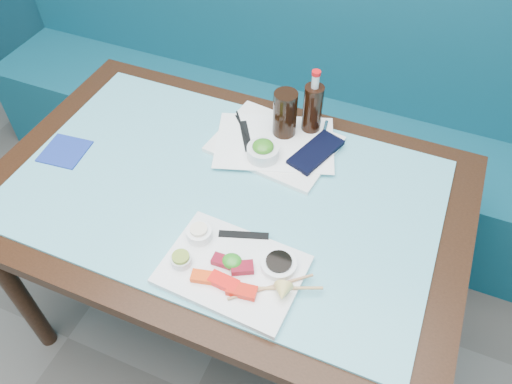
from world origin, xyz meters
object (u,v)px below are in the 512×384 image
at_px(sashimi_plate, 233,270).
at_px(cola_glass, 285,114).
at_px(booth_bench, 307,119).
at_px(seaweed_bowl, 263,152).
at_px(serving_tray, 275,144).
at_px(dining_table, 225,210).
at_px(cola_bottle_body, 312,110).
at_px(blue_napkin, 65,151).

relative_size(sashimi_plate, cola_glass, 2.25).
relative_size(booth_bench, seaweed_bowl, 30.53).
relative_size(booth_bench, cola_glass, 19.54).
bearing_deg(serving_tray, seaweed_bowl, -89.89).
distance_m(dining_table, sashimi_plate, 0.30).
bearing_deg(serving_tray, dining_table, -98.83).
relative_size(cola_bottle_body, blue_napkin, 1.34).
bearing_deg(seaweed_bowl, serving_tray, 82.41).
xyz_separation_m(booth_bench, dining_table, (0.00, -0.84, 0.29)).
bearing_deg(sashimi_plate, blue_napkin, 166.51).
bearing_deg(serving_tray, cola_glass, 87.40).
bearing_deg(sashimi_plate, booth_bench, 100.54).
relative_size(dining_table, cola_glass, 9.12).
bearing_deg(dining_table, seaweed_bowl, 69.44).
bearing_deg(dining_table, cola_glass, 74.63).
bearing_deg(serving_tray, sashimi_plate, -73.76).
relative_size(sashimi_plate, serving_tray, 0.94).
relative_size(seaweed_bowl, cola_bottle_body, 0.56).
bearing_deg(cola_glass, cola_bottle_body, 36.03).
bearing_deg(cola_bottle_body, sashimi_plate, -91.00).
height_order(dining_table, cola_bottle_body, cola_bottle_body).
xyz_separation_m(booth_bench, cola_bottle_body, (0.15, -0.50, 0.47)).
height_order(cola_glass, cola_bottle_body, cola_bottle_body).
bearing_deg(cola_bottle_body, serving_tray, -127.37).
distance_m(booth_bench, dining_table, 0.89).
xyz_separation_m(serving_tray, seaweed_bowl, (-0.01, -0.07, 0.03)).
height_order(cola_bottle_body, blue_napkin, cola_bottle_body).
xyz_separation_m(cola_glass, blue_napkin, (-0.61, -0.33, -0.09)).
bearing_deg(blue_napkin, serving_tray, 25.13).
bearing_deg(blue_napkin, cola_glass, 28.91).
relative_size(cola_glass, blue_napkin, 1.18).
distance_m(seaweed_bowl, cola_glass, 0.14).
xyz_separation_m(dining_table, cola_bottle_body, (0.15, 0.34, 0.18)).
xyz_separation_m(cola_bottle_body, blue_napkin, (-0.68, -0.39, -0.08)).
xyz_separation_m(cola_glass, cola_bottle_body, (0.07, 0.05, -0.00)).
relative_size(booth_bench, blue_napkin, 23.03).
bearing_deg(cola_glass, blue_napkin, -151.09).
height_order(seaweed_bowl, cola_glass, cola_glass).
distance_m(booth_bench, sashimi_plate, 1.16).
distance_m(serving_tray, seaweed_bowl, 0.08).
bearing_deg(dining_table, serving_tray, 73.46).
relative_size(serving_tray, cola_bottle_body, 2.10).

